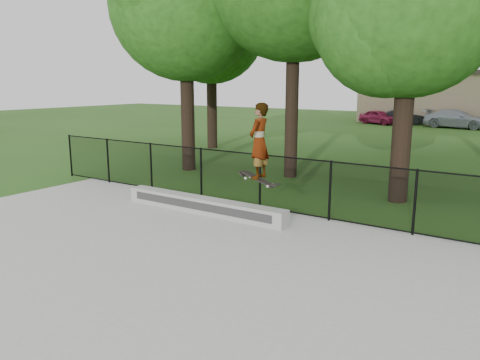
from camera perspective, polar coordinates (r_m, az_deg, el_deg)
The scene contains 9 objects.
ground at distance 8.51m, azimuth -19.37°, elevation -12.45°, with size 100.00×100.00×0.00m, color #274A14.
concrete_slab at distance 8.50m, azimuth -19.39°, elevation -12.27°, with size 14.00×12.00×0.06m, color #A4A49F.
grind_ledge at distance 12.21m, azimuth -4.58°, elevation -3.08°, with size 4.88×0.40×0.41m, color #9A9A96.
car_a at distance 40.37m, azimuth 16.54°, elevation 7.36°, with size 1.36×3.36×1.15m, color #951B43.
car_b at distance 40.85m, azimuth 19.23°, elevation 7.26°, with size 1.24×3.23×1.17m, color black.
car_c at distance 38.89m, azimuth 24.92°, elevation 6.76°, with size 1.91×4.33×1.37m, color #A2ABB7.
skater_airborne at distance 10.64m, azimuth 2.35°, elevation 4.61°, with size 0.81×0.66×1.93m.
chainlink_fence at distance 12.48m, azimuth 2.44°, elevation -0.15°, with size 16.06×0.06×1.50m.
distant_building at distance 43.35m, azimuth 23.06°, elevation 9.30°, with size 12.40×6.40×4.30m.
Camera 1 is at (6.35, -4.52, 3.41)m, focal length 35.00 mm.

